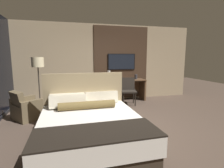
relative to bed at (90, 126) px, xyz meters
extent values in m
plane|color=#4C3D33|center=(0.88, 0.64, -0.32)|extent=(16.00, 16.00, 0.00)
cube|color=tan|center=(0.88, 3.24, 1.08)|extent=(7.20, 0.06, 2.80)
cube|color=#3D2B1E|center=(1.65, 3.19, 1.08)|extent=(2.09, 0.03, 2.70)
cube|color=#33281E|center=(0.01, -0.13, -0.21)|extent=(1.79, 2.06, 0.22)
cube|color=silver|center=(0.01, -0.13, 0.05)|extent=(1.84, 2.12, 0.31)
cube|color=black|center=(0.01, -0.82, 0.22)|extent=(1.86, 0.74, 0.02)
cube|color=#998460|center=(0.01, 0.97, 0.30)|extent=(1.88, 0.08, 1.25)
cube|color=beige|center=(-0.39, 0.83, 0.34)|extent=(0.77, 0.23, 0.31)
cube|color=beige|center=(0.40, 0.83, 0.34)|extent=(0.77, 0.23, 0.31)
cube|color=beige|center=(-0.39, 0.62, 0.34)|extent=(0.77, 0.25, 0.32)
cylinder|color=brown|center=(0.01, 0.42, 0.29)|extent=(1.20, 0.17, 0.17)
cube|color=brown|center=(1.65, 2.88, 0.45)|extent=(1.59, 0.57, 0.03)
cube|color=brown|center=(0.89, 2.88, 0.05)|extent=(0.06, 0.51, 0.76)
cube|color=brown|center=(2.42, 2.88, 0.05)|extent=(0.06, 0.51, 0.76)
cube|color=brown|center=(1.65, 3.15, 0.13)|extent=(1.47, 0.02, 0.38)
cube|color=black|center=(1.65, 3.16, 1.12)|extent=(1.07, 0.04, 0.60)
cube|color=black|center=(1.65, 3.14, 1.12)|extent=(1.00, 0.01, 0.55)
cube|color=#28231E|center=(1.64, 2.30, 0.14)|extent=(0.58, 0.57, 0.05)
cube|color=#28231E|center=(1.68, 2.50, 0.38)|extent=(0.47, 0.20, 0.42)
cylinder|color=black|center=(1.41, 2.16, -0.10)|extent=(0.04, 0.04, 0.44)
cylinder|color=black|center=(1.79, 2.07, -0.10)|extent=(0.04, 0.04, 0.44)
cylinder|color=black|center=(1.48, 2.52, -0.10)|extent=(0.04, 0.04, 0.44)
cylinder|color=black|center=(1.87, 2.44, -0.10)|extent=(0.04, 0.04, 0.44)
cube|color=brown|center=(-1.40, 1.71, -0.12)|extent=(0.84, 0.81, 0.41)
cube|color=brown|center=(-1.61, 1.55, 0.26)|extent=(0.46, 0.53, 0.38)
cube|color=brown|center=(-1.22, 1.47, -0.05)|extent=(0.60, 0.48, 0.55)
cube|color=brown|center=(-1.58, 1.95, -0.05)|extent=(0.60, 0.48, 0.55)
cylinder|color=#282623|center=(-1.18, 2.22, -0.31)|extent=(0.28, 0.28, 0.03)
cylinder|color=#332D28|center=(-1.18, 2.22, 0.37)|extent=(0.03, 0.03, 1.38)
cylinder|color=beige|center=(-1.18, 2.22, 1.16)|extent=(0.34, 0.34, 0.28)
cylinder|color=silver|center=(1.07, 2.83, 0.64)|extent=(0.11, 0.11, 0.35)
cylinder|color=#333338|center=(2.14, 2.90, 0.56)|extent=(0.11, 0.11, 0.18)
camera|label=1|loc=(-0.40, -3.19, 1.31)|focal=28.00mm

